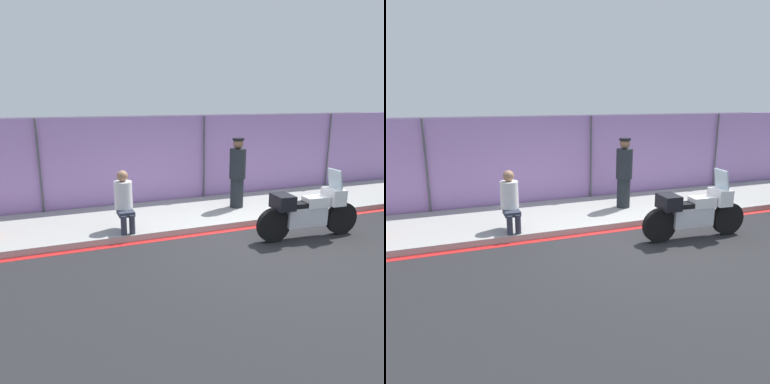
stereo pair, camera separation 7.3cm
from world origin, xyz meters
The scene contains 7 objects.
ground_plane centered at (0.00, 0.00, 0.00)m, with size 120.00×120.00×0.00m, color #262628.
sidewalk centered at (0.00, 2.21, 0.07)m, with size 32.24×2.45×0.14m.
curb_paint_stripe centered at (0.00, 0.90, 0.00)m, with size 32.24×0.18×0.01m.
storefront_fence centered at (0.00, 3.52, 1.22)m, with size 30.63×0.17×2.45m.
motorcycle centered at (0.93, -0.08, 0.59)m, with size 2.38×0.59×1.46m.
officer_standing centered at (0.39, 2.13, 1.06)m, with size 0.42×0.42×1.80m.
person_seated_on_curb centered at (-2.67, 1.44, 0.85)m, with size 0.39×0.67×1.29m.
Camera 2 is at (-3.96, -6.31, 2.89)m, focal length 35.00 mm.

